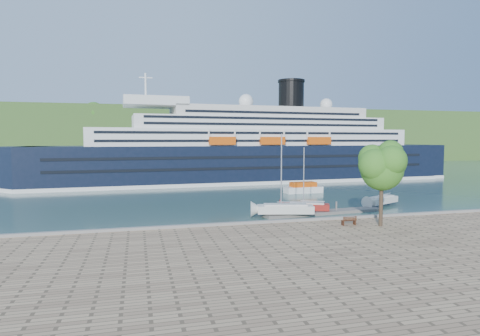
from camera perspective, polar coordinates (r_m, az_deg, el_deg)
name	(u,v)px	position (r m, az deg, el deg)	size (l,w,h in m)	color
ground	(331,228)	(48.70, 12.86, -8.26)	(400.00, 400.00, 0.00)	#2C4E4A
far_hillside	(186,136)	(188.53, -7.75, 4.55)	(400.00, 50.00, 24.00)	#376126
quay_coping	(332,218)	(48.29, 12.99, -6.97)	(220.00, 0.50, 0.30)	slate
cruise_ship	(246,130)	(97.61, 0.87, 5.42)	(112.25, 16.34, 25.21)	black
park_bench	(349,220)	(45.54, 15.20, -7.18)	(1.68, 0.69, 1.07)	#4B2815
promenade_tree	(382,180)	(45.52, 19.50, -1.63)	(6.01, 6.01, 9.95)	#2A681B
floating_pontoon	(324,212)	(57.28, 11.88, -6.19)	(17.81, 2.18, 0.40)	gray
sailboat_white_near	(286,178)	(53.22, 6.50, -1.39)	(8.16, 2.27, 10.54)	silver
sailboat_red	(307,182)	(56.84, 9.52, -1.96)	(6.81, 1.89, 8.79)	maroon
sailboat_white_far	(382,176)	(65.44, 19.57, -1.10)	(7.25, 2.01, 9.36)	silver
tender_launch	(303,187)	(78.72, 8.98, -2.74)	(7.52, 2.57, 2.08)	#D74E0C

